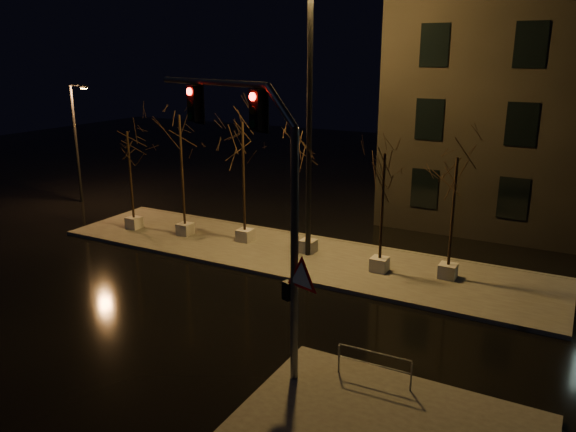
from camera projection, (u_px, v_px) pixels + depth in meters
The scene contains 12 objects.
ground at pixel (211, 309), 19.26m from camera, with size 90.00×90.00×0.00m, color black.
median at pixel (293, 254), 24.31m from camera, with size 22.00×5.00×0.15m, color #4B4A43.
tree_0 at pixel (129, 154), 26.69m from camera, with size 1.80×1.80×4.89m.
tree_1 at pixel (181, 143), 25.49m from camera, with size 1.80×1.80×5.80m.
tree_2 at pixel (243, 149), 24.64m from camera, with size 1.80×1.80×5.59m.
tree_3 at pixel (309, 169), 23.34m from camera, with size 1.80×1.80×4.86m.
tree_4 at pixel (383, 181), 21.25m from camera, with size 1.80×1.80×4.83m.
tree_5 at pixel (455, 186), 20.57m from camera, with size 1.80×1.80×4.80m.
traffic_signal_mast at pixel (260, 187), 14.38m from camera, with size 6.00×1.96×7.64m.
streetlight_main at pixel (310, 100), 22.23m from camera, with size 2.82×0.88×11.30m.
streetlight_far at pixel (77, 139), 32.16m from camera, with size 1.33×0.25×6.79m.
guard_rail_a at pixel (374, 362), 14.61m from camera, with size 2.01×0.10×0.87m.
Camera 1 is at (10.69, -14.23, 8.46)m, focal length 35.00 mm.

